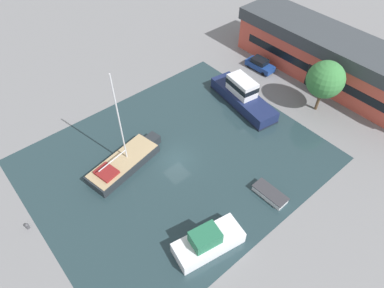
# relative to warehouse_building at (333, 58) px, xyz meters

# --- Properties ---
(ground_plane) EXTENTS (440.00, 440.00, 0.00)m
(ground_plane) POSITION_rel_warehouse_building_xyz_m (-1.79, -26.78, -3.29)
(ground_plane) COLOR slate
(water_canal) EXTENTS (26.27, 31.62, 0.01)m
(water_canal) POSITION_rel_warehouse_building_xyz_m (-1.79, -26.78, -3.29)
(water_canal) COLOR #23383D
(water_canal) RESTS_ON ground
(warehouse_building) EXTENTS (29.81, 7.77, 6.51)m
(warehouse_building) POSITION_rel_warehouse_building_xyz_m (0.00, 0.00, 0.00)
(warehouse_building) COLOR #C64C3D
(warehouse_building) RESTS_ON ground
(quay_tree_near_building) EXTENTS (4.71, 4.71, 7.09)m
(quay_tree_near_building) POSITION_rel_warehouse_building_xyz_m (3.22, -7.10, 1.44)
(quay_tree_near_building) COLOR brown
(quay_tree_near_building) RESTS_ON ground
(parked_car) EXTENTS (4.50, 2.08, 1.76)m
(parked_car) POSITION_rel_warehouse_building_xyz_m (-7.82, -5.93, -2.42)
(parked_car) COLOR navy
(parked_car) RESTS_ON ground
(sailboat_moored) EXTENTS (4.74, 9.99, 12.23)m
(sailboat_moored) POSITION_rel_warehouse_building_xyz_m (-4.81, -31.77, -2.63)
(sailboat_moored) COLOR #23282D
(sailboat_moored) RESTS_ON water_canal
(motor_cruiser) EXTENTS (11.12, 4.74, 3.71)m
(motor_cruiser) POSITION_rel_warehouse_building_xyz_m (-3.95, -13.75, -1.96)
(motor_cruiser) COLOR #19234C
(motor_cruiser) RESTS_ON water_canal
(small_dinghy) EXTENTS (3.81, 1.73, 0.72)m
(small_dinghy) POSITION_rel_warehouse_building_xyz_m (8.49, -22.47, -2.92)
(small_dinghy) COLOR silver
(small_dinghy) RESTS_ON water_canal
(cabin_boat) EXTENTS (3.81, 6.90, 2.76)m
(cabin_boat) POSITION_rel_warehouse_building_xyz_m (8.52, -31.28, -2.29)
(cabin_boat) COLOR white
(cabin_boat) RESTS_ON water_canal
(mooring_bollard) EXTENTS (0.36, 0.36, 0.73)m
(mooring_bollard) POSITION_rel_warehouse_building_xyz_m (-4.24, -43.26, -2.90)
(mooring_bollard) COLOR #47474C
(mooring_bollard) RESTS_ON ground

